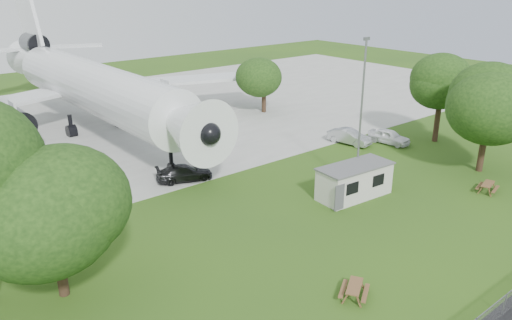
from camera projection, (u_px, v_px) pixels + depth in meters
ground at (347, 249)px, 31.85m from camera, size 160.00×160.00×0.00m
concrete_apron at (103, 122)px, 59.41m from camera, size 120.00×46.00×0.03m
airliner at (88, 84)px, 54.85m from camera, size 46.36×47.73×17.69m
site_cabin at (355, 181)px, 39.02m from camera, size 6.85×3.20×2.62m
picnic_west at (354, 297)px, 27.01m from camera, size 2.32×2.21×0.76m
picnic_east at (487, 192)px, 40.21m from camera, size 2.11×1.89×0.76m
lamp_mast at (361, 117)px, 39.16m from camera, size 0.16×0.16×12.00m
tree_west_small at (50, 204)px, 25.39m from camera, size 7.72×7.72×9.33m
tree_east_front at (490, 102)px, 42.49m from camera, size 7.45×7.45×10.03m
tree_east_back at (442, 82)px, 50.54m from camera, size 7.35×7.35×10.02m
tree_far_apron at (264, 79)px, 62.51m from camera, size 5.81×5.81×7.23m
car_ne_hatch at (389, 137)px, 51.69m from camera, size 2.40×4.59×1.49m
car_ne_sedan at (349, 137)px, 51.61m from camera, size 2.38×4.80×1.51m
car_apron_van at (184, 173)px, 42.28m from camera, size 5.10×3.30×1.37m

